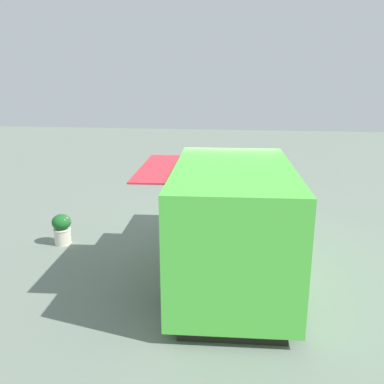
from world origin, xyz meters
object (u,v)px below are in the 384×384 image
(person_customer, at_px, (283,197))
(planter_flowering_near, at_px, (230,190))
(food_truck, at_px, (231,219))
(planter_flowering_far, at_px, (62,228))

(person_customer, height_order, planter_flowering_near, person_customer)
(food_truck, distance_m, planter_flowering_near, 4.78)
(food_truck, relative_size, planter_flowering_near, 7.66)
(food_truck, xyz_separation_m, planter_flowering_far, (-3.95, 0.91, -0.72))
(planter_flowering_near, bearing_deg, food_truck, -87.72)
(planter_flowering_far, bearing_deg, food_truck, -12.91)
(person_customer, distance_m, planter_flowering_far, 6.30)
(planter_flowering_near, bearing_deg, person_customer, -16.97)
(food_truck, height_order, planter_flowering_near, food_truck)
(food_truck, height_order, person_customer, food_truck)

